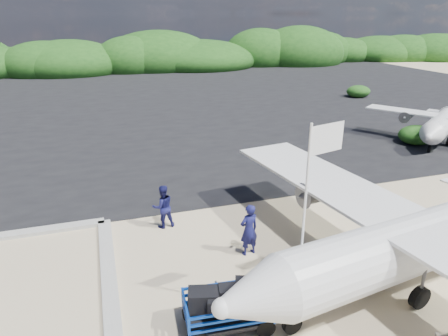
# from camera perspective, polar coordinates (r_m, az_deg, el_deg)

# --- Properties ---
(ground) EXTENTS (160.00, 160.00, 0.00)m
(ground) POSITION_cam_1_polar(r_m,az_deg,el_deg) (14.05, 3.33, -14.61)
(ground) COLOR beige
(asphalt_apron) EXTENTS (90.00, 50.00, 0.04)m
(asphalt_apron) POSITION_cam_1_polar(r_m,az_deg,el_deg) (41.63, -11.75, 9.37)
(asphalt_apron) COLOR #B2B2B2
(asphalt_apron) RESTS_ON ground
(vegetation_band) EXTENTS (124.00, 8.00, 4.40)m
(vegetation_band) POSITION_cam_1_polar(r_m,az_deg,el_deg) (66.24, -14.38, 13.43)
(vegetation_band) COLOR #B2B2B2
(vegetation_band) RESTS_ON ground
(baggage_cart) EXTENTS (2.70, 1.68, 1.29)m
(baggage_cart) POSITION_cam_1_polar(r_m,az_deg,el_deg) (12.04, 0.52, -21.81)
(baggage_cart) COLOR #0B3EB2
(baggage_cart) RESTS_ON ground
(flagpole) EXTENTS (1.24, 0.75, 5.76)m
(flagpole) POSITION_cam_1_polar(r_m,az_deg,el_deg) (12.59, 10.25, -19.91)
(flagpole) COLOR white
(flagpole) RESTS_ON ground
(signboard) EXTENTS (1.63, 0.75, 1.39)m
(signboard) POSITION_cam_1_polar(r_m,az_deg,el_deg) (14.86, 19.06, -13.68)
(signboard) COLOR #4B2715
(signboard) RESTS_ON ground
(crew_a) EXTENTS (0.80, 0.61, 1.97)m
(crew_a) POSITION_cam_1_polar(r_m,az_deg,el_deg) (14.46, 3.58, -8.81)
(crew_a) COLOR #15164F
(crew_a) RESTS_ON ground
(crew_b) EXTENTS (0.97, 0.80, 1.83)m
(crew_b) POSITION_cam_1_polar(r_m,az_deg,el_deg) (16.42, -8.72, -5.46)
(crew_b) COLOR #15164F
(crew_b) RESTS_ON ground
(aircraft_large) EXTENTS (18.45, 18.45, 4.88)m
(aircraft_large) POSITION_cam_1_polar(r_m,az_deg,el_deg) (44.70, 13.10, 10.06)
(aircraft_large) COLOR #B2B2B2
(aircraft_large) RESTS_ON ground
(aircraft_small) EXTENTS (11.28, 11.28, 2.92)m
(aircraft_small) POSITION_cam_1_polar(r_m,az_deg,el_deg) (44.31, -20.98, 9.12)
(aircraft_small) COLOR #B2B2B2
(aircraft_small) RESTS_ON ground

